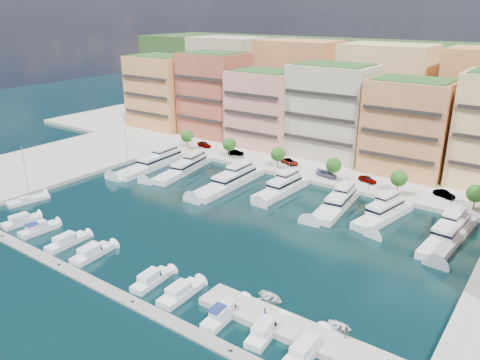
{
  "coord_description": "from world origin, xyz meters",
  "views": [
    {
      "loc": [
        52.85,
        -68.02,
        40.72
      ],
      "look_at": [
        -2.47,
        8.77,
        6.0
      ],
      "focal_mm": 35.0,
      "sensor_mm": 36.0,
      "label": 1
    }
  ],
  "objects": [
    {
      "name": "cruiser_3",
      "position": [
        -10.39,
        -24.59,
        0.55
      ],
      "size": [
        3.55,
        8.15,
        2.55
      ],
      "color": "silver",
      "rests_on": "ground"
    },
    {
      "name": "cruiser_8",
      "position": [
        25.58,
        -24.58,
        0.55
      ],
      "size": [
        3.4,
        7.7,
        2.55
      ],
      "color": "silver",
      "rests_on": "ground"
    },
    {
      "name": "apartment_3",
      "position": [
        -2.0,
        51.99,
        13.81
      ],
      "size": [
        22.0,
        16.5,
        25.8
      ],
      "color": "#C5B198",
      "rests_on": "north_quay"
    },
    {
      "name": "ground",
      "position": [
        0.0,
        0.0,
        0.0
      ],
      "size": [
        400.0,
        400.0,
        0.0
      ],
      "primitive_type": "plane",
      "color": "black",
      "rests_on": "ground"
    },
    {
      "name": "tree_1",
      "position": [
        -24.0,
        33.5,
        4.74
      ],
      "size": [
        3.8,
        3.8,
        5.65
      ],
      "color": "#473323",
      "rests_on": "north_quay"
    },
    {
      "name": "car_1",
      "position": [
        -23.59,
        36.02,
        1.74
      ],
      "size": [
        4.75,
        3.24,
        1.48
      ],
      "primitive_type": "imported",
      "rotation": [
        0.0,
        0.0,
        1.98
      ],
      "color": "gray",
      "rests_on": "north_quay"
    },
    {
      "name": "apartment_1",
      "position": [
        -44.0,
        51.99,
        14.31
      ],
      "size": [
        20.0,
        16.5,
        26.8
      ],
      "color": "#B1593B",
      "rests_on": "north_quay"
    },
    {
      "name": "apartment_4",
      "position": [
        20.0,
        49.99,
        12.81
      ],
      "size": [
        20.0,
        15.5,
        23.8
      ],
      "color": "#DCA052",
      "rests_on": "north_quay"
    },
    {
      "name": "south_pontoon",
      "position": [
        -3.0,
        -30.0,
        0.0
      ],
      "size": [
        72.0,
        2.2,
        0.35
      ],
      "primitive_type": "cube",
      "color": "gray",
      "rests_on": "ground"
    },
    {
      "name": "tree_2",
      "position": [
        -8.0,
        33.5,
        4.74
      ],
      "size": [
        3.8,
        3.8,
        5.65
      ],
      "color": "#473323",
      "rests_on": "north_quay"
    },
    {
      "name": "cruiser_1",
      "position": [
        -26.57,
        -24.6,
        0.57
      ],
      "size": [
        3.08,
        7.6,
        2.66
      ],
      "color": "silver",
      "rests_on": "ground"
    },
    {
      "name": "hillside",
      "position": [
        0.0,
        110.0,
        0.0
      ],
      "size": [
        240.0,
        40.0,
        58.0
      ],
      "primitive_type": "cube",
      "color": "#1D3C18",
      "rests_on": "ground"
    },
    {
      "name": "car_0",
      "position": [
        -36.55,
        37.27,
        1.85
      ],
      "size": [
        5.29,
        2.93,
        1.7
      ],
      "primitive_type": "imported",
      "rotation": [
        0.0,
        0.0,
        1.38
      ],
      "color": "gray",
      "rests_on": "north_quay"
    },
    {
      "name": "backblock_0",
      "position": [
        -55.0,
        74.0,
        16.0
      ],
      "size": [
        26.0,
        18.0,
        30.0
      ],
      "primitive_type": "cube",
      "color": "#C5B198",
      "rests_on": "north_quay"
    },
    {
      "name": "tree_4",
      "position": [
        24.0,
        33.5,
        4.74
      ],
      "size": [
        3.8,
        3.8,
        5.65
      ],
      "color": "#473323",
      "rests_on": "north_quay"
    },
    {
      "name": "yacht_3",
      "position": [
        0.99,
        21.02,
        1.21
      ],
      "size": [
        5.48,
        17.65,
        7.3
      ],
      "color": "silver",
      "rests_on": "ground"
    },
    {
      "name": "lamppost_0",
      "position": [
        -36.0,
        31.2,
        3.83
      ],
      "size": [
        0.3,
        0.3,
        4.2
      ],
      "color": "black",
      "rests_on": "north_quay"
    },
    {
      "name": "tree_3",
      "position": [
        8.0,
        33.5,
        4.74
      ],
      "size": [
        3.8,
        3.8,
        5.65
      ],
      "color": "#473323",
      "rests_on": "north_quay"
    },
    {
      "name": "apartment_2",
      "position": [
        -23.0,
        49.99,
        12.31
      ],
      "size": [
        20.0,
        15.5,
        22.8
      ],
      "color": "#E98E82",
      "rests_on": "north_quay"
    },
    {
      "name": "west_quay",
      "position": [
        -62.0,
        -8.0,
        0.0
      ],
      "size": [
        34.0,
        76.0,
        2.0
      ],
      "primitive_type": "cube",
      "color": "#9E998E",
      "rests_on": "ground"
    },
    {
      "name": "car_4",
      "position": [
        15.67,
        36.68,
        1.8
      ],
      "size": [
        5.01,
        3.15,
        1.59
      ],
      "primitive_type": "imported",
      "rotation": [
        0.0,
        0.0,
        1.28
      ],
      "color": "gray",
      "rests_on": "north_quay"
    },
    {
      "name": "sailboat_2",
      "position": [
        -36.48,
        6.67,
        0.32
      ],
      "size": [
        3.16,
        7.67,
        13.2
      ],
      "color": "silver",
      "rests_on": "ground"
    },
    {
      "name": "yacht_2",
      "position": [
        -11.73,
        17.81,
        1.21
      ],
      "size": [
        5.64,
        24.54,
        7.3
      ],
      "color": "silver",
      "rests_on": "ground"
    },
    {
      "name": "cruiser_7",
      "position": [
        18.85,
        -24.61,
        0.57
      ],
      "size": [
        3.02,
        8.62,
        2.66
      ],
      "color": "silver",
      "rests_on": "ground"
    },
    {
      "name": "car_3",
      "position": [
        5.91,
        34.35,
        1.83
      ],
      "size": [
        6.0,
        3.24,
        1.65
      ],
      "primitive_type": "imported",
      "rotation": [
        0.0,
        0.0,
        1.4
      ],
      "color": "gray",
      "rests_on": "north_quay"
    },
    {
      "name": "lamppost_3",
      "position": [
        18.0,
        31.2,
        3.83
      ],
      "size": [
        0.3,
        0.3,
        4.2
      ],
      "color": "black",
      "rests_on": "north_quay"
    },
    {
      "name": "cruiser_2",
      "position": [
        -17.63,
        -24.59,
        0.55
      ],
      "size": [
        3.0,
        8.21,
        2.55
      ],
      "color": "silver",
      "rests_on": "ground"
    },
    {
      "name": "person_1",
      "position": [
        34.97,
        -20.0,
        1.81
      ],
      "size": [
        0.99,
        0.99,
        1.62
      ],
      "primitive_type": "imported",
      "rotation": [
        0.0,
        0.0,
        3.92
      ],
      "color": "#453229",
      "rests_on": "finger_pier"
    },
    {
      "name": "tree_5",
      "position": [
        40.0,
        33.5,
        4.74
      ],
      "size": [
        3.8,
        3.8,
        5.65
      ],
      "color": "#473323",
      "rests_on": "north_quay"
    },
    {
      "name": "yacht_1",
      "position": [
        -27.61,
        18.64,
        1.09
      ],
      "size": [
        7.95,
        22.91,
        7.3
      ],
      "color": "silver",
      "rests_on": "ground"
    },
    {
      "name": "finger_pier",
      "position": [
        30.0,
        -22.0,
        0.0
      ],
      "size": [
        32.0,
        5.0,
        2.0
      ],
      "primitive_type": "cube",
      "color": "#9E998E",
      "rests_on": "ground"
    },
    {
      "name": "cruiser_6",
      "position": [
        10.46,
        -24.59,
        0.55
      ],
      "size": [
        3.06,
        7.91,
        2.55
      ],
      "color": "silver",
      "rests_on": "ground"
    },
    {
      "name": "cruiser_0",
      "position": [
        -32.71,
        -24.58,
        0.55
      ],
      "size": [
        3.54,
        7.62,
        2.55
      ],
      "color": "silver",
      "rests_on": "ground"
    },
    {
      "name": "tender_0",
      "position": [
        22.0,
        -17.35,
        0.43
      ],
      "size": [
        4.52,
        3.47,
        0.87
      ],
      "primitive_type": "imported",
      "rotation": [
        0.0,
        0.0,
        1.45
      ],
      "color": "silver",
      "rests_on": "ground"
    },
    {
      "name": "apartment_0",
      "position": [
        -66.0,
        49.99,
        13.31
      ],
      "size": [
        22.0,
        16.5,
        24.8
      ],
      "color": "#D1894C",
      "rests_on": "north_quay"
    },
    {
      "name": "person_0",
      "position": [
        24.41,
        -22.78,
        1.85
      ],
      "size": [
        0.72,
        0.73,
        1.7
      ],
      "primitive_type": "imported",
      "rotation": [
        0.0,
        0.0,
        2.32
      ],
      "color": "#26284D",
      "rests_on": "finger_pier"
    },
    {
      "name": "yacht_5",
      "position": [
        25.55,
        20.92,
        1.21
      ],
      "size": [
        7.45,
        18.12,
        7.3
      ],
      "color": "silver",
      "rests_on": "ground"
    },
    {
      "name": "yacht_0",
      "position": [
        -37.35,
        17.47,
        1.21
      ],
      "size": [
        6.58,
        25.44,
        7.3
      ],
      "color": "silver",
      "rests_on": "ground"
    },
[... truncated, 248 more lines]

